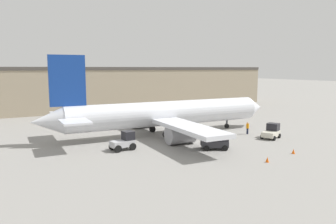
{
  "coord_description": "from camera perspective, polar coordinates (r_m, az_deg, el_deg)",
  "views": [
    {
      "loc": [
        -21.94,
        -41.0,
        9.46
      ],
      "look_at": [
        0.0,
        0.0,
        3.22
      ],
      "focal_mm": 35.0,
      "sensor_mm": 36.0,
      "label": 1
    }
  ],
  "objects": [
    {
      "name": "ground_crew_worker",
      "position": [
        48.59,
        13.69,
        -2.66
      ],
      "size": [
        0.39,
        0.39,
        1.78
      ],
      "rotation": [
        0.0,
        0.0,
        2.72
      ],
      "color": "#1E2338",
      "rests_on": "ground_plane"
    },
    {
      "name": "ground_plane",
      "position": [
        47.45,
        0.0,
        -3.85
      ],
      "size": [
        400.0,
        400.0,
        0.0
      ],
      "primitive_type": "plane",
      "color": "gray"
    },
    {
      "name": "baggage_tug",
      "position": [
        38.57,
        -7.64,
        -5.11
      ],
      "size": [
        2.91,
        2.04,
        2.16
      ],
      "rotation": [
        0.0,
        0.0,
        0.13
      ],
      "color": "#B2B2B7",
      "rests_on": "ground_plane"
    },
    {
      "name": "safety_cone_far",
      "position": [
        39.23,
        21.01,
        -6.41
      ],
      "size": [
        0.36,
        0.36,
        0.55
      ],
      "color": "#EF590F",
      "rests_on": "ground_plane"
    },
    {
      "name": "airplane",
      "position": [
        46.52,
        -1.08,
        -0.41
      ],
      "size": [
        35.77,
        30.07,
        11.07
      ],
      "rotation": [
        0.0,
        0.0,
        -0.02
      ],
      "color": "silver",
      "rests_on": "ground_plane"
    },
    {
      "name": "terminal_building",
      "position": [
        77.05,
        -14.67,
        3.98
      ],
      "size": [
        94.32,
        12.46,
        9.71
      ],
      "color": "gray",
      "rests_on": "ground_plane"
    },
    {
      "name": "belt_loader_truck",
      "position": [
        38.99,
        8.45,
        -5.0
      ],
      "size": [
        3.54,
        3.08,
        2.04
      ],
      "rotation": [
        0.0,
        0.0,
        -0.45
      ],
      "color": "#2D2D33",
      "rests_on": "ground_plane"
    },
    {
      "name": "safety_cone_near",
      "position": [
        34.93,
        16.91,
        -7.94
      ],
      "size": [
        0.36,
        0.36,
        0.55
      ],
      "color": "#EF590F",
      "rests_on": "ground_plane"
    },
    {
      "name": "pushback_tug",
      "position": [
        46.72,
        17.59,
        -3.27
      ],
      "size": [
        3.33,
        2.85,
        1.97
      ],
      "rotation": [
        0.0,
        0.0,
        0.43
      ],
      "color": "beige",
      "rests_on": "ground_plane"
    }
  ]
}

